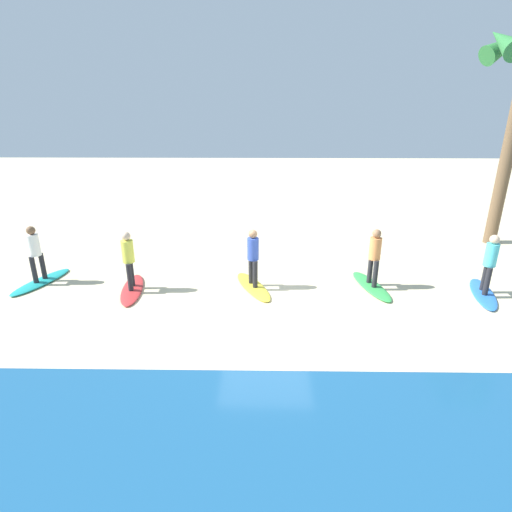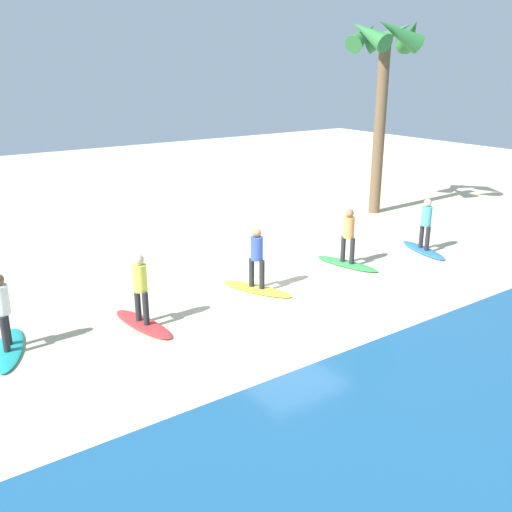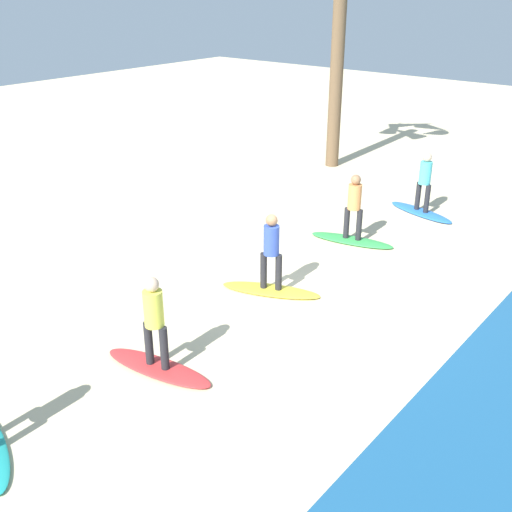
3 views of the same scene
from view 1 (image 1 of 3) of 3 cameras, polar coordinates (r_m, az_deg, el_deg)
name	(u,v)px [view 1 (image 1 of 3)]	position (r m, az deg, el deg)	size (l,w,h in m)	color
ground_plane	(266,303)	(10.85, 1.41, -6.54)	(60.00, 60.00, 0.00)	beige
surfboard_blue	(483,294)	(12.85, 29.11, -4.60)	(2.10, 0.56, 0.09)	blue
surfer_blue	(490,260)	(12.51, 29.89, -0.47)	(0.32, 0.45, 1.64)	#232328
surfboard_green	(371,286)	(12.15, 15.78, -4.04)	(2.10, 0.56, 0.09)	green
surfer_green	(375,253)	(11.78, 16.24, 0.35)	(0.32, 0.45, 1.64)	#232328
surfboard_yellow	(253,286)	(11.67, -0.41, -4.26)	(2.10, 0.56, 0.09)	yellow
surfer_yellow	(253,254)	(11.28, -0.42, 0.31)	(0.32, 0.43, 1.64)	#232328
surfboard_red	(132,289)	(12.00, -16.90, -4.47)	(2.10, 0.56, 0.09)	red
surfer_red	(128,256)	(11.63, -17.40, -0.04)	(0.32, 0.46, 1.64)	#232328
surfboard_teal	(41,282)	(13.52, -27.80, -3.18)	(2.10, 0.56, 0.09)	teal
surfer_teal	(35,250)	(13.19, -28.51, 0.77)	(0.32, 0.44, 1.64)	#232328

